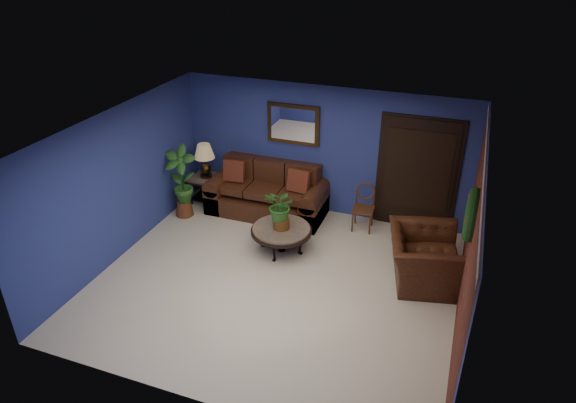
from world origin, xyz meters
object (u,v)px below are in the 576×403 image
(table_lamp, at_px, (205,157))
(coffee_table, at_px, (281,231))
(sofa, at_px, (268,196))
(armchair, at_px, (424,258))
(end_table, at_px, (207,182))
(side_chair, at_px, (364,204))

(table_lamp, bearing_deg, coffee_table, -30.01)
(coffee_table, bearing_deg, sofa, 121.10)
(sofa, distance_m, armchair, 3.37)
(table_lamp, xyz_separation_m, armchair, (4.45, -1.21, -0.58))
(end_table, distance_m, table_lamp, 0.56)
(coffee_table, height_order, table_lamp, table_lamp)
(sofa, height_order, side_chair, sofa)
(sofa, xyz_separation_m, armchair, (3.13, -1.25, 0.07))
(armchair, bearing_deg, sofa, 55.42)
(coffee_table, relative_size, armchair, 0.84)
(coffee_table, xyz_separation_m, armchair, (2.39, -0.02, 0.01))
(side_chair, bearing_deg, sofa, 177.27)
(end_table, bearing_deg, coffee_table, -30.01)
(coffee_table, bearing_deg, side_chair, 47.59)
(table_lamp, height_order, armchair, table_lamp)
(sofa, bearing_deg, side_chair, 0.89)
(side_chair, bearing_deg, table_lamp, 177.53)
(end_table, xyz_separation_m, armchair, (4.45, -1.21, -0.02))
(sofa, xyz_separation_m, side_chair, (1.89, 0.03, 0.16))
(sofa, bearing_deg, armchair, -21.72)
(sofa, xyz_separation_m, coffee_table, (0.74, -1.23, 0.06))
(sofa, distance_m, coffee_table, 1.43)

